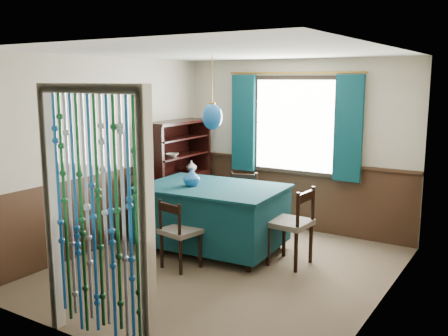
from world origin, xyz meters
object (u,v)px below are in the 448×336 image
Objects in this scene: chair_left at (146,205)px; chair_right at (293,224)px; dining_table at (213,214)px; vase_table at (192,178)px; pendant_lamp at (212,116)px; chair_far at (241,203)px; sideboard at (178,189)px; vase_sideboard at (191,165)px; bowl_shelf at (172,155)px; chair_near at (179,232)px.

chair_left is 2.12m from chair_right.
dining_table is 8.82× the size of vase_table.
pendant_lamp reaches higher than dining_table.
sideboard is at bearing -12.83° from chair_far.
vase_sideboard is (-2.12, 0.89, 0.39)m from chair_right.
pendant_lamp reaches higher than bowl_shelf.
vase_sideboard is at bearing 90.00° from bowl_shelf.
chair_far is 0.56× the size of sideboard.
pendant_lamp is at bearing -34.46° from sideboard.
vase_table is at bearing 122.93° from chair_near.
pendant_lamp is 4.85× the size of vase_sideboard.
chair_left is (-1.02, -0.13, 0.01)m from dining_table.
chair_left is 4.73× the size of bowl_shelf.
dining_table is 1.95× the size of chair_left.
sideboard reaches higher than vase_sideboard.
chair_far reaches higher than dining_table.
dining_table is at bearing -34.46° from sideboard.
chair_far is at bearing 102.24° from chair_near.
pendant_lamp is at bearing 101.83° from chair_near.
chair_far is at bearing 87.72° from dining_table.
chair_right reaches higher than dining_table.
chair_near is 1.19m from chair_left.
chair_left is at bearing -89.27° from vase_sideboard.
chair_left is 1.17m from vase_sideboard.
dining_table is at bearing -25.58° from bowl_shelf.
chair_near is at bearing -89.11° from pendant_lamp.
chair_right is 4.51× the size of vase_table.
chair_near is 0.52× the size of sideboard.
chair_far is 0.97× the size of pendant_lamp.
chair_near is (0.01, -0.74, -0.04)m from dining_table.
bowl_shelf is at bearing -1.68° from chair_far.
bowl_shelf is (-1.04, 1.23, 0.67)m from chair_near.
vase_table reaches higher than chair_near.
chair_right is 5.05× the size of vase_sideboard.
chair_left is 0.83m from sideboard.
chair_right is 1.66m from pendant_lamp.
dining_table is at bearing 63.43° from pendant_lamp.
pendant_lamp reaches higher than chair_near.
sideboard is 7.95× the size of bowl_shelf.
chair_right is 4.73× the size of bowl_shelf.
vase_sideboard is (0.00, 0.47, -0.23)m from bowl_shelf.
bowl_shelf is (-0.01, 0.63, 0.61)m from chair_left.
vase_table reaches higher than chair_left.
chair_left is at bearing 99.22° from chair_right.
vase_table is at bearing -150.55° from pendant_lamp.
chair_right is 2.25m from bowl_shelf.
vase_sideboard reaches higher than chair_far.
vase_sideboard is at bearing 75.72° from sideboard.
vase_table is (-0.24, 0.61, 0.52)m from chair_near.
bowl_shelf is at bearing 150.45° from dining_table.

